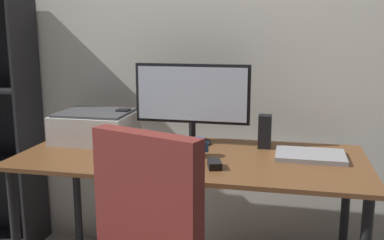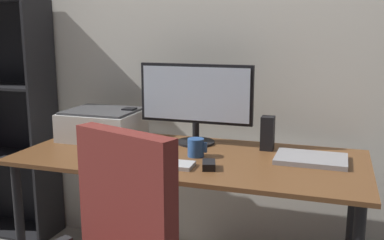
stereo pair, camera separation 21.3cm
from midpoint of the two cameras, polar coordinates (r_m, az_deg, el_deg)
back_wall at (r=2.57m, az=0.01°, el=10.85°), size 6.40×0.10×2.60m
desk at (r=2.15m, az=-3.07°, el=-6.62°), size 1.65×0.73×0.74m
monitor at (r=2.30m, az=-2.64°, el=2.84°), size 0.60×0.20×0.42m
keyboard at (r=1.97m, az=-6.47°, el=-5.74°), size 0.29×0.12×0.02m
mouse at (r=1.93m, az=-0.25°, el=-5.77°), size 0.08×0.11×0.03m
coffee_mug at (r=2.10m, az=-2.23°, el=-3.57°), size 0.09×0.08×0.09m
laptop at (r=2.14m, az=12.22°, el=-4.51°), size 0.32×0.23×0.02m
speaker_left at (r=2.45m, az=-11.26°, el=-0.62°), size 0.06×0.07×0.17m
speaker_right at (r=2.26m, az=6.68°, el=-1.51°), size 0.06×0.07×0.17m
printer at (r=2.46m, az=-14.73°, el=-0.82°), size 0.40×0.34×0.16m
paper_sheet at (r=2.00m, az=-9.73°, el=-5.81°), size 0.26×0.33×0.00m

